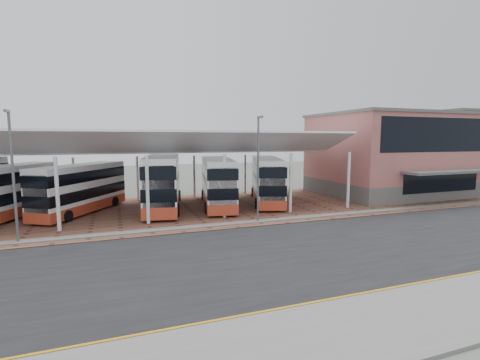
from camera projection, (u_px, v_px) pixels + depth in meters
The scene contains 17 objects.
ground at pixel (268, 249), 20.26m from camera, with size 140.00×140.00×0.00m, color #50544E.
road at pixel (276, 254), 19.33m from camera, with size 120.00×14.00×0.02m, color black.
forecourt at pixel (230, 206), 33.06m from camera, with size 72.00×16.00×0.06m, color brown.
sidewalk at pixel (379, 325), 11.86m from camera, with size 120.00×4.00×0.14m, color slate.
north_kerb at pixel (234, 224), 26.03m from camera, with size 120.00×0.80×0.14m, color slate.
yellow_line_near at pixel (343, 301), 13.73m from camera, with size 120.00×0.12×0.01m, color #C88A0E.
yellow_line_far at pixel (338, 298), 14.01m from camera, with size 120.00×0.12×0.01m, color #C88A0E.
canopy at pixel (141, 146), 30.53m from camera, with size 37.00×11.63×7.07m.
terminal at pixel (398, 154), 40.54m from camera, with size 18.40×14.40×9.25m.
warehouse at pixel (469, 146), 58.41m from camera, with size 30.50×20.50×10.25m.
lamp_west at pixel (13, 173), 20.83m from camera, with size 0.16×0.90×8.07m.
lamp_east at pixel (258, 166), 26.28m from camera, with size 0.16×0.90×8.07m.
bus_1 at pixel (4, 193), 27.19m from camera, with size 6.51×10.38×4.26m.
bus_2 at pixel (81, 189), 29.74m from camera, with size 7.34×9.81×4.17m.
bus_3 at pixel (163, 182), 31.72m from camera, with size 4.91×12.04×4.84m.
bus_4 at pixel (217, 182), 32.96m from camera, with size 4.66×11.22×4.51m.
bus_5 at pixel (267, 180), 34.86m from camera, with size 5.88×11.00×4.44m.
Camera 1 is at (-8.30, -17.88, 6.39)m, focal length 26.00 mm.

